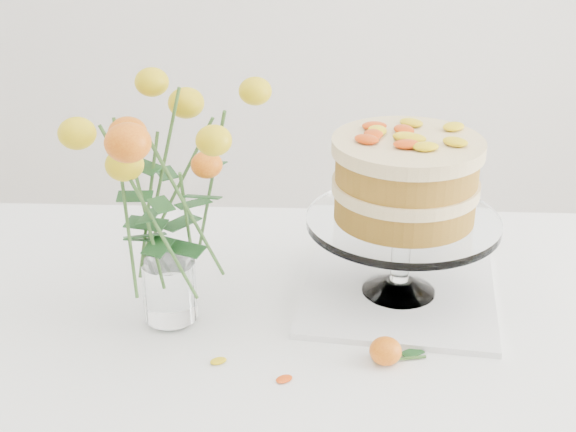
% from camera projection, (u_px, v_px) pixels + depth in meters
% --- Properties ---
extents(table, '(1.43, 0.93, 0.76)m').
position_uv_depth(table, '(300.00, 370.00, 1.31)').
color(table, tan).
rests_on(table, ground).
extents(napkin, '(0.36, 0.36, 0.01)m').
position_uv_depth(napkin, '(398.00, 293.00, 1.37)').
color(napkin, white).
rests_on(napkin, table).
extents(cake_stand, '(0.32, 0.32, 0.28)m').
position_uv_depth(cake_stand, '(405.00, 188.00, 1.28)').
color(cake_stand, white).
rests_on(cake_stand, napkin).
extents(rose_vase, '(0.30, 0.30, 0.43)m').
position_uv_depth(rose_vase, '(162.00, 178.00, 1.19)').
color(rose_vase, white).
rests_on(rose_vase, table).
extents(loose_rose_far, '(0.09, 0.05, 0.04)m').
position_uv_depth(loose_rose_far, '(386.00, 351.00, 1.18)').
color(loose_rose_far, '#D24A0A').
rests_on(loose_rose_far, table).
extents(stray_petal_a, '(0.03, 0.02, 0.00)m').
position_uv_depth(stray_petal_a, '(218.00, 361.00, 1.19)').
color(stray_petal_a, yellow).
rests_on(stray_petal_a, table).
extents(stray_petal_b, '(0.03, 0.02, 0.00)m').
position_uv_depth(stray_petal_b, '(284.00, 379.00, 1.15)').
color(stray_petal_b, yellow).
rests_on(stray_petal_b, table).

